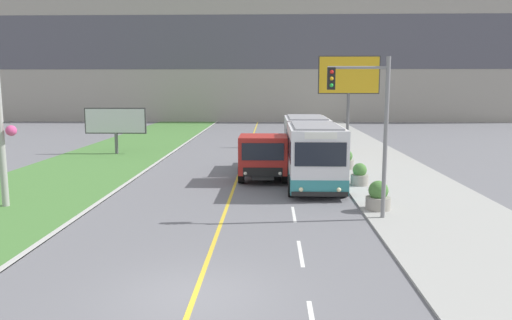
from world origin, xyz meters
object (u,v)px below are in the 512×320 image
object	(u,v)px
city_bus	(310,149)
traffic_light_mast	(369,118)
dump_truck	(263,156)
planter_round_second	(360,175)
planter_round_third	(346,160)
billboard_large	(349,78)
planter_round_near	(378,197)
billboard_small	(116,122)

from	to	relation	value
city_bus	traffic_light_mast	distance (m)	8.84
dump_truck	planter_round_second	bearing A→B (deg)	-21.21
planter_round_third	billboard_large	bearing A→B (deg)	81.27
city_bus	planter_round_near	bearing A→B (deg)	-72.94
traffic_light_mast	billboard_large	distance (m)	22.76
traffic_light_mast	planter_round_third	distance (m)	11.65
traffic_light_mast	planter_round_second	world-z (taller)	traffic_light_mast
traffic_light_mast	billboard_small	bearing A→B (deg)	130.32
billboard_small	traffic_light_mast	bearing A→B (deg)	-49.68
billboard_large	traffic_light_mast	bearing A→B (deg)	-96.72
billboard_large	planter_round_near	bearing A→B (deg)	-95.22
traffic_light_mast	city_bus	bearing A→B (deg)	100.05
dump_truck	traffic_light_mast	xyz separation A→B (m)	(4.02, -8.07, 2.61)
city_bus	planter_round_near	xyz separation A→B (m)	(2.20, -7.18, -1.02)
dump_truck	billboard_large	xyz separation A→B (m)	(6.68, 14.47, 4.34)
billboard_large	planter_round_third	xyz separation A→B (m)	(-1.75, -11.40, -5.01)
dump_truck	billboard_large	world-z (taller)	billboard_large
billboard_large	dump_truck	bearing A→B (deg)	-114.78
billboard_large	planter_round_third	bearing A→B (deg)	-98.73
planter_round_third	planter_round_second	bearing A→B (deg)	-90.92
planter_round_near	billboard_large	bearing A→B (deg)	84.78
city_bus	planter_round_third	xyz separation A→B (m)	(2.40, 2.72, -1.04)
traffic_light_mast	planter_round_near	distance (m)	3.57
planter_round_near	planter_round_third	distance (m)	9.90
billboard_small	planter_round_third	distance (m)	17.36
billboard_small	billboard_large	bearing A→B (deg)	15.19
billboard_large	planter_round_second	world-z (taller)	billboard_large
traffic_light_mast	planter_round_second	size ratio (longest dim) A/B	5.47
billboard_small	planter_round_near	distance (m)	22.88
billboard_small	city_bus	bearing A→B (deg)	-34.48
traffic_light_mast	planter_round_near	bearing A→B (deg)	60.14
traffic_light_mast	billboard_small	world-z (taller)	traffic_light_mast
billboard_large	billboard_small	size ratio (longest dim) A/B	1.63
billboard_small	planter_round_second	size ratio (longest dim) A/B	4.06
billboard_small	planter_round_near	bearing A→B (deg)	-46.30
billboard_large	planter_round_near	distance (m)	21.96
planter_round_second	planter_round_third	world-z (taller)	planter_round_third
city_bus	billboard_large	xyz separation A→B (m)	(4.15, 14.12, 3.97)
city_bus	planter_round_near	world-z (taller)	city_bus
traffic_light_mast	planter_round_near	xyz separation A→B (m)	(0.71, 1.24, -3.27)
billboard_large	billboard_small	xyz separation A→B (m)	(-17.70, -4.81, -3.22)
city_bus	planter_round_second	size ratio (longest dim) A/B	10.45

